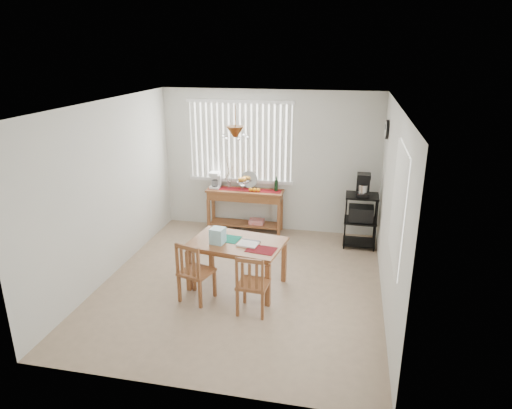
% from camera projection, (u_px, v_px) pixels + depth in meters
% --- Properties ---
extents(ground, '(4.00, 4.50, 0.01)m').
position_uv_depth(ground, '(242.00, 284.00, 6.71)').
color(ground, tan).
extents(room_shell, '(4.20, 4.70, 2.70)m').
position_uv_depth(room_shell, '(241.00, 172.00, 6.17)').
color(room_shell, silver).
rests_on(room_shell, ground).
extents(sideboard, '(1.42, 0.40, 0.80)m').
position_uv_depth(sideboard, '(245.00, 200.00, 8.47)').
color(sideboard, brown).
rests_on(sideboard, ground).
extents(sideboard_items, '(1.35, 0.33, 0.61)m').
position_uv_depth(sideboard_items, '(233.00, 182.00, 8.42)').
color(sideboard_items, maroon).
rests_on(sideboard_items, sideboard).
extents(wire_cart, '(0.55, 0.44, 0.93)m').
position_uv_depth(wire_cart, '(361.00, 216.00, 7.81)').
color(wire_cart, black).
rests_on(wire_cart, ground).
extents(cart_items, '(0.22, 0.26, 0.38)m').
position_uv_depth(cart_items, '(363.00, 185.00, 7.64)').
color(cart_items, black).
rests_on(cart_items, wire_cart).
extents(dining_table, '(1.41, 1.02, 0.69)m').
position_uv_depth(dining_table, '(237.00, 247.00, 6.46)').
color(dining_table, brown).
rests_on(dining_table, ground).
extents(table_items, '(0.99, 0.61, 0.22)m').
position_uv_depth(table_items, '(225.00, 238.00, 6.35)').
color(table_items, '#157861').
rests_on(table_items, dining_table).
extents(chair_left, '(0.50, 0.50, 0.87)m').
position_uv_depth(chair_left, '(195.00, 272.00, 6.13)').
color(chair_left, brown).
rests_on(chair_left, ground).
extents(chair_right, '(0.41, 0.41, 0.84)m').
position_uv_depth(chair_right, '(252.00, 285.00, 5.84)').
color(chair_right, brown).
rests_on(chair_right, ground).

